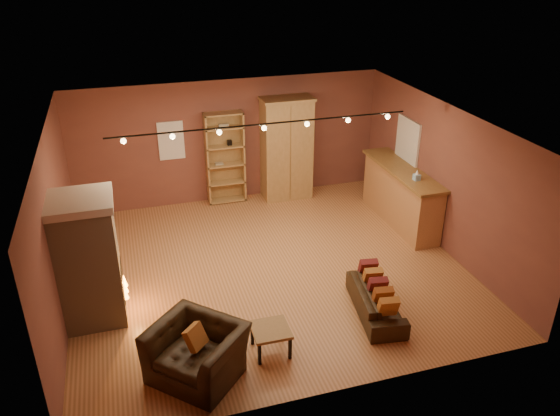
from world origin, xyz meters
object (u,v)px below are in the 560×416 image
object	(u,v)px
fireplace	(89,260)
bookcase	(225,157)
loveseat	(376,295)
coffee_table	(271,332)
armchair	(196,345)
armoire	(286,148)
bar_counter	(401,195)

from	to	relation	value
fireplace	bookcase	distance (m)	4.73
loveseat	coffee_table	size ratio (longest dim) A/B	2.92
fireplace	armchair	bearing A→B (deg)	-53.20
armoire	loveseat	xyz separation A→B (m)	(0.04, -4.76, -0.87)
loveseat	armchair	world-z (taller)	armchair
bookcase	armchair	size ratio (longest dim) A/B	1.52
fireplace	bar_counter	xyz separation A→B (m)	(6.24, 1.58, -0.43)
armchair	coffee_table	world-z (taller)	armchair
fireplace	bookcase	bearing A→B (deg)	52.25
bookcase	coffee_table	size ratio (longest dim) A/B	3.82
bar_counter	loveseat	bearing A→B (deg)	-124.17
bookcase	armchair	distance (m)	5.77
bookcase	coffee_table	world-z (taller)	bookcase
armoire	armchair	world-z (taller)	armoire
fireplace	bookcase	xyz separation A→B (m)	(2.89, 3.74, 0.02)
loveseat	armchair	size ratio (longest dim) A/B	1.16
coffee_table	armchair	bearing A→B (deg)	-171.38
fireplace	bar_counter	distance (m)	6.45
armoire	coffee_table	size ratio (longest dim) A/B	4.29
armchair	coffee_table	bearing A→B (deg)	53.16
loveseat	fireplace	bearing A→B (deg)	83.46
armoire	coffee_table	xyz separation A→B (m)	(-1.86, -5.17, -0.84)
bar_counter	armchair	size ratio (longest dim) A/B	1.84
bookcase	loveseat	distance (m)	5.21
fireplace	bar_counter	bearing A→B (deg)	14.20
bar_counter	loveseat	size ratio (longest dim) A/B	1.59
armoire	armchair	xyz separation A→B (m)	(-2.97, -5.34, -0.67)
fireplace	loveseat	bearing A→B (deg)	-15.59
loveseat	armchair	bearing A→B (deg)	109.95
armoire	loveseat	distance (m)	4.84
fireplace	coffee_table	world-z (taller)	fireplace
armoire	armchair	distance (m)	6.14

